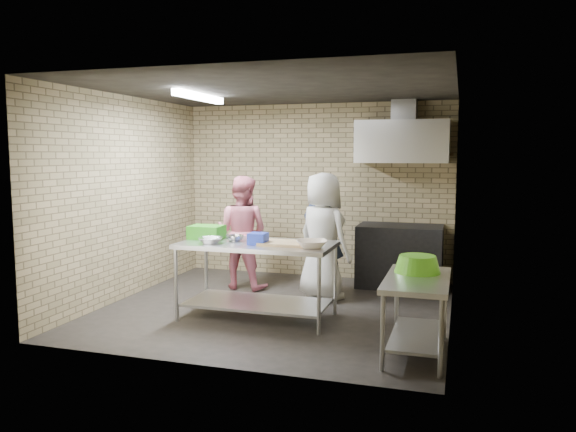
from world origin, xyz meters
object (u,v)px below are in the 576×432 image
Objects in this scene: prep_table at (257,280)px; man_navy at (324,235)px; bottle_red at (407,147)px; woman_white at (323,236)px; stove at (400,256)px; green_crate at (207,232)px; side_counter at (416,316)px; green_basin at (417,264)px; blue_tub at (258,239)px; bottle_green at (436,148)px; woman_pink at (242,232)px.

prep_table is 1.11× the size of man_navy.
woman_white is (-0.96, -1.23, -1.19)m from bottle_red.
stove is 3.01× the size of green_crate.
green_basin reaches higher than side_counter.
man_navy reaches higher than stove.
bottle_red reaches higher than blue_tub.
green_crate is at bearing 54.06° from man_navy.
green_basin is 2.02m from woman_white.
bottle_green is (2.58, 2.20, 1.04)m from green_crate.
blue_tub reaches higher than green_basin.
stove is 0.74× the size of man_navy.
bottle_red is 2.71m from woman_pink.
blue_tub is at bearing 162.78° from side_counter.
prep_table is at bearing 122.82° from woman_pink.
woman_pink is (-2.16, -0.74, 0.36)m from stove.
green_crate is 1.24m from woman_pink.
side_counter is 3.44m from bottle_red.
bottle_green is at bearing -155.07° from woman_pink.
bottle_red reaches higher than green_basin.
bottle_red is at bearing -97.74° from woman_white.
bottle_green reaches higher than man_navy.
green_basin is at bearing -90.42° from bottle_green.
blue_tub is 3.21m from bottle_green.
stove is 2.63m from blue_tub.
green_crate is 0.25× the size of man_navy.
stove is at bearing -156.75° from woman_pink.
woman_white reaches higher than blue_tub.
bottle_green reaches higher than green_basin.
blue_tub is 0.12× the size of woman_pink.
blue_tub is 1.61m from man_navy.
prep_table is at bearing 94.69° from woman_white.
woman_white reaches higher than green_crate.
man_navy is (-1.04, -0.87, -1.22)m from bottle_red.
side_counter is 6.01× the size of blue_tub.
side_counter is at bearing 157.89° from woman_white.
man_navy reaches higher than green_crate.
blue_tub is at bearing 170.05° from green_basin.
woman_white is at bearing 131.48° from green_basin.
woman_pink is (-2.61, 2.01, 0.43)m from side_counter.
green_basin is at bearing 131.79° from man_navy.
bottle_red reaches higher than stove.
green_crate is at bearing -134.77° from bottle_red.
side_counter is 3.32m from woman_pink.
woman_pink is 0.96× the size of woman_white.
bottle_red reaches higher than prep_table.
green_crate is 0.25× the size of woman_pink.
green_basin is (1.86, -0.42, 0.39)m from prep_table.
bottle_green is (0.40, 0.00, -0.01)m from bottle_red.
bottle_red is at bearing 180.00° from bottle_green.
stove is 6.01× the size of blue_tub.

